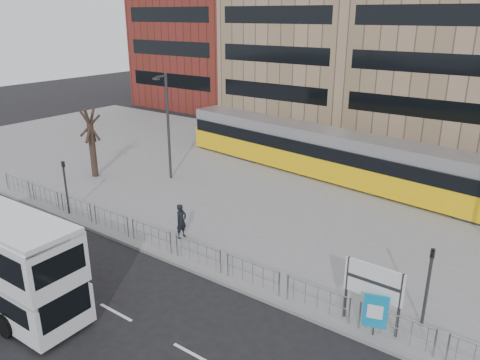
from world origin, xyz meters
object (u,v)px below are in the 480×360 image
Objects in this scene: station_sign at (373,285)px; traffic_light_east at (429,278)px; ad_panel at (375,312)px; traffic_light_west at (65,181)px; pedestrian at (181,221)px; lamp_post_west at (167,122)px; bare_tree at (88,106)px; tram at (349,158)px.

traffic_light_east reaches higher than station_sign.
ad_panel is 18.04m from traffic_light_west.
traffic_light_east reaches higher than pedestrian.
traffic_light_east is at bearing 27.89° from traffic_light_west.
traffic_light_east is (1.23, 1.61, 1.03)m from ad_panel.
lamp_post_west is at bearing 49.14° from pedestrian.
ad_panel is at bearing -136.56° from traffic_light_east.
traffic_light_west is 0.46× the size of bare_tree.
lamp_post_west is (-18.85, 6.28, 1.97)m from traffic_light_east.
station_sign is 22.61m from bare_tree.
pedestrian reaches higher than ad_panel.
tram is 17.29× the size of ad_panel.
bare_tree is at bearing -148.57° from lamp_post_west.
ad_panel is at bearing -55.55° from tram.
station_sign is at bearing -95.65° from pedestrian.
pedestrian is (-10.73, 1.66, -0.05)m from ad_panel.
bare_tree is (-4.16, 5.01, 2.98)m from traffic_light_west.
station_sign is 0.35× the size of lamp_post_west.
bare_tree is at bearing 168.47° from station_sign.
ad_panel is at bearing -12.97° from bare_tree.
bare_tree is (-22.18, 5.11, 4.01)m from ad_panel.
traffic_light_west is 19.30m from traffic_light_east.
tram is 15.73m from station_sign.
ad_panel is at bearing 23.08° from traffic_light_west.
lamp_post_west reaches higher than traffic_light_east.
traffic_light_west is at bearing 175.24° from traffic_light_east.
bare_tree reaches higher than traffic_light_east.
lamp_post_west is (0.39, 7.79, 1.97)m from traffic_light_west.
ad_panel is 0.23× the size of lamp_post_west.
tram is 16.24m from ad_panel.
bare_tree reaches higher than traffic_light_west.
ad_panel is (0.30, -0.40, -0.79)m from station_sign.
tram is 12.36m from lamp_post_west.
traffic_light_east is 23.85m from bare_tree.
traffic_light_east is at bearing -18.42° from lamp_post_west.
lamp_post_west is 1.05× the size of bare_tree.
station_sign is 0.81× the size of traffic_light_west.
traffic_light_west is (-18.01, 0.10, 1.03)m from ad_panel.
station_sign is 0.81× the size of traffic_light_east.
station_sign is 10.54m from pedestrian.
tram is 17.84m from traffic_light_west.
pedestrian is (-10.43, 1.26, -0.84)m from station_sign.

